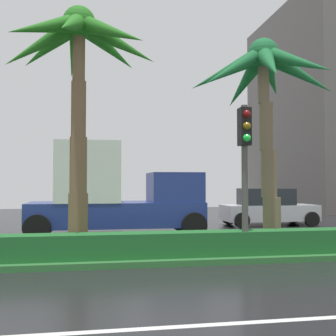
# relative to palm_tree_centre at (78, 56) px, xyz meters

# --- Properties ---
(palm_tree_centre) EXTENTS (4.31, 4.48, 6.69)m
(palm_tree_centre) POSITION_rel_palm_tree_centre_xyz_m (0.00, 0.00, 0.00)
(palm_tree_centre) COLOR brown
(palm_tree_centre) RESTS_ON median_strip
(palm_tree_centre_right) EXTENTS (4.44, 4.37, 6.14)m
(palm_tree_centre_right) POSITION_rel_palm_tree_centre_xyz_m (5.40, 0.03, -0.53)
(palm_tree_centre_right) COLOR #736048
(palm_tree_centre_right) RESTS_ON median_strip
(traffic_signal_median_right) EXTENTS (0.28, 0.43, 3.79)m
(traffic_signal_median_right) POSITION_rel_palm_tree_centre_xyz_m (4.20, -1.59, -2.69)
(traffic_signal_median_right) COLOR #4C4C47
(traffic_signal_median_right) RESTS_ON median_strip
(box_truck_lead) EXTENTS (6.40, 2.64, 3.46)m
(box_truck_lead) POSITION_rel_palm_tree_centre_xyz_m (1.21, 4.16, -3.91)
(box_truck_lead) COLOR navy
(box_truck_lead) RESTS_ON ground_plane
(car_in_traffic_third) EXTENTS (4.30, 2.02, 1.72)m
(car_in_traffic_third) POSITION_rel_palm_tree_centre_xyz_m (8.43, 6.78, -4.63)
(car_in_traffic_third) COLOR silver
(car_in_traffic_third) RESTS_ON ground_plane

